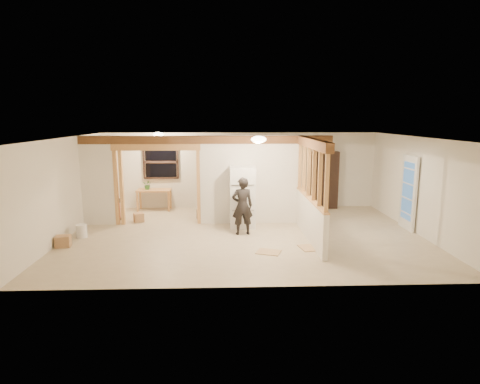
{
  "coord_description": "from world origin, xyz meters",
  "views": [
    {
      "loc": [
        -0.49,
        -9.97,
        2.99
      ],
      "look_at": [
        -0.11,
        0.4,
        1.05
      ],
      "focal_mm": 30.0,
      "sensor_mm": 36.0,
      "label": 1
    }
  ],
  "objects_px": {
    "refrigerator": "(242,197)",
    "bookshelf": "(323,180)",
    "shop_vac": "(113,210)",
    "work_table": "(154,200)",
    "woman": "(242,206)"
  },
  "relations": [
    {
      "from": "shop_vac",
      "to": "bookshelf",
      "type": "xyz_separation_m",
      "value": [
        6.56,
        1.41,
        0.62
      ]
    },
    {
      "from": "shop_vac",
      "to": "bookshelf",
      "type": "relative_size",
      "value": 0.35
    },
    {
      "from": "refrigerator",
      "to": "shop_vac",
      "type": "bearing_deg",
      "value": 167.96
    },
    {
      "from": "woman",
      "to": "shop_vac",
      "type": "distance_m",
      "value": 4.08
    },
    {
      "from": "bookshelf",
      "to": "woman",
      "type": "bearing_deg",
      "value": -133.5
    },
    {
      "from": "woman",
      "to": "shop_vac",
      "type": "xyz_separation_m",
      "value": [
        -3.75,
        1.56,
        -0.42
      ]
    },
    {
      "from": "woman",
      "to": "work_table",
      "type": "distance_m",
      "value": 4.0
    },
    {
      "from": "refrigerator",
      "to": "work_table",
      "type": "distance_m",
      "value": 3.54
    },
    {
      "from": "woman",
      "to": "work_table",
      "type": "xyz_separation_m",
      "value": [
        -2.76,
        2.87,
        -0.41
      ]
    },
    {
      "from": "bookshelf",
      "to": "shop_vac",
      "type": "bearing_deg",
      "value": -167.89
    },
    {
      "from": "work_table",
      "to": "shop_vac",
      "type": "relative_size",
      "value": 1.66
    },
    {
      "from": "work_table",
      "to": "bookshelf",
      "type": "bearing_deg",
      "value": 1.17
    },
    {
      "from": "refrigerator",
      "to": "work_table",
      "type": "relative_size",
      "value": 1.54
    },
    {
      "from": "refrigerator",
      "to": "bookshelf",
      "type": "relative_size",
      "value": 0.88
    },
    {
      "from": "shop_vac",
      "to": "bookshelf",
      "type": "height_order",
      "value": "bookshelf"
    }
  ]
}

